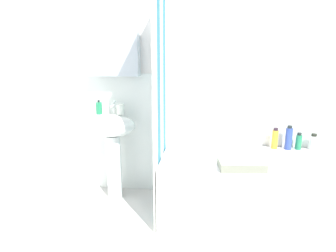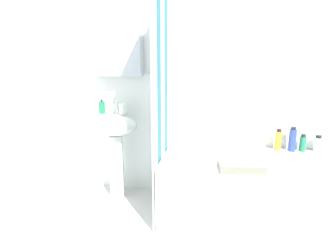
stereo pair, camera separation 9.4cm
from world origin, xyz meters
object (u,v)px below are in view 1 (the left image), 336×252
toothbrush_cup (120,109)px  shampoo_bottle (289,138)px  body_wash_bottle (313,142)px  soap_dispenser (99,108)px  bathtub (246,187)px  towel_folded (241,165)px  conditioner_bottle (275,139)px  lotion_bottle (299,142)px  sink (113,138)px

toothbrush_cup → shampoo_bottle: (1.55, 0.07, -0.24)m
body_wash_bottle → shampoo_bottle: (-0.22, -0.02, 0.04)m
soap_dispenser → body_wash_bottle: size_ratio=0.90×
bathtub → shampoo_bottle: 0.62m
shampoo_bottle → towel_folded: (-0.48, -0.53, -0.08)m
soap_dispenser → bathtub: soap_dispenser is taller
soap_dispenser → conditioner_bottle: size_ratio=0.70×
toothbrush_cup → lotion_bottle: bearing=2.9°
toothbrush_cup → towel_folded: toothbrush_cup is taller
toothbrush_cup → body_wash_bottle: toothbrush_cup is taller
bathtub → shampoo_bottle: (0.40, 0.30, 0.37)m
bathtub → body_wash_bottle: bearing=26.8°
toothbrush_cup → lotion_bottle: toothbrush_cup is taller
sink → conditioner_bottle: sink is taller
sink → lotion_bottle: sink is taller
sink → toothbrush_cup: size_ratio=8.59×
soap_dispenser → toothbrush_cup: bearing=4.3°
shampoo_bottle → towel_folded: bearing=-131.8°
shampoo_bottle → conditioner_bottle: shampoo_bottle is taller
bathtub → conditioner_bottle: 0.55m
bathtub → towel_folded: towel_folded is taller
lotion_bottle → shampoo_bottle: shampoo_bottle is taller
conditioner_bottle → towel_folded: conditioner_bottle is taller
soap_dispenser → shampoo_bottle: 1.77m
body_wash_bottle → lotion_bottle: 0.13m
soap_dispenser → sink: bearing=-15.0°
soap_dispenser → body_wash_bottle: soap_dispenser is taller
sink → towel_folded: size_ratio=2.44×
sink → conditioner_bottle: 1.51m
shampoo_bottle → bathtub: bearing=-143.2°
bathtub → towel_folded: 0.39m
toothbrush_cup → conditioner_bottle: bearing=3.1°
sink → conditioner_bottle: bearing=4.9°
soap_dispenser → body_wash_bottle: bearing=2.9°
toothbrush_cup → bathtub: toothbrush_cup is taller
soap_dispenser → conditioner_bottle: 1.66m
sink → conditioner_bottle: size_ratio=4.21×
conditioner_bottle → body_wash_bottle: bearing=1.1°
soap_dispenser → lotion_bottle: soap_dispenser is taller
lotion_bottle → towel_folded: size_ratio=0.47×
toothbrush_cup → body_wash_bottle: size_ratio=0.63×
soap_dispenser → bathtub: 1.51m
body_wash_bottle → towel_folded: bearing=-141.8°
lotion_bottle → conditioner_bottle: size_ratio=0.80×
sink → toothbrush_cup: (0.07, 0.05, 0.27)m
body_wash_bottle → shampoo_bottle: shampoo_bottle is taller
sink → toothbrush_cup: 0.28m
sink → soap_dispenser: size_ratio=6.01×
soap_dispenser → toothbrush_cup: 0.20m
sink → body_wash_bottle: sink is taller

